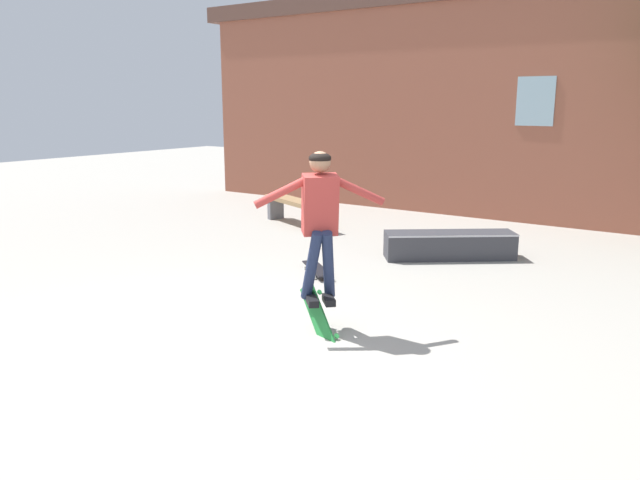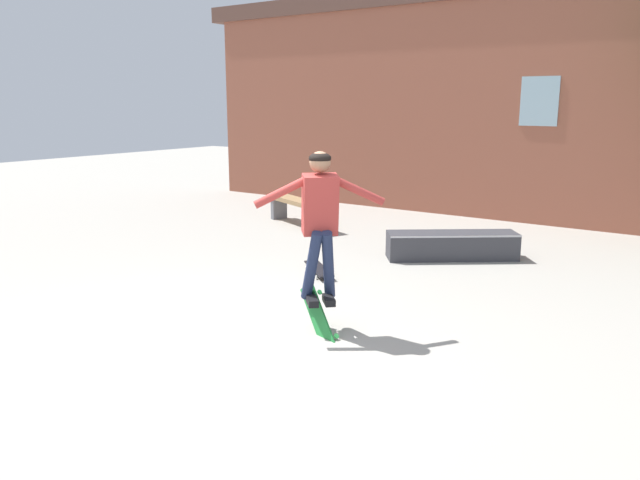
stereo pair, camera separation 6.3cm
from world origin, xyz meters
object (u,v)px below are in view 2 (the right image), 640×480
object	(u,v)px
skater	(320,213)
skateboard_resting	(319,269)
skateboard_flipping	(319,319)
skate_ledge	(452,245)
park_bench	(299,206)

from	to	relation	value
skater	skateboard_resting	xyz separation A→B (m)	(-1.28, 1.78, -1.16)
skateboard_flipping	skateboard_resting	xyz separation A→B (m)	(-1.30, 1.83, -0.08)
skateboard_flipping	skateboard_resting	world-z (taller)	skateboard_flipping
skate_ledge	skateboard_resting	xyz separation A→B (m)	(-1.14, -1.84, -0.13)
skate_ledge	park_bench	bearing A→B (deg)	130.87
skate_ledge	skateboard_flipping	distance (m)	3.68
skater	skateboard_resting	distance (m)	2.48
park_bench	skateboard_resting	bearing A→B (deg)	-25.14
park_bench	skateboard_resting	size ratio (longest dim) A/B	2.37
skater	skateboard_resting	size ratio (longest dim) A/B	1.93
park_bench	skateboard_resting	world-z (taller)	park_bench
skateboard_resting	park_bench	bearing A→B (deg)	171.04
park_bench	skater	bearing A→B (deg)	-27.43
skateboard_flipping	park_bench	bearing A→B (deg)	158.64
park_bench	skater	world-z (taller)	skater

